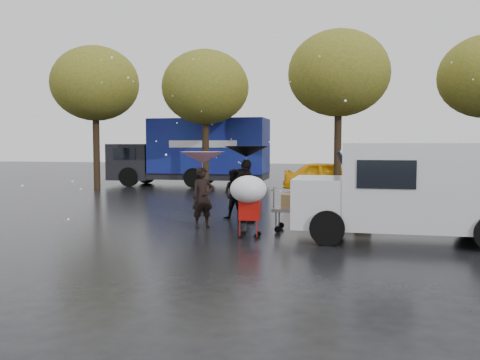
% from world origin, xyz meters
% --- Properties ---
extents(ground, '(90.00, 90.00, 0.00)m').
position_xyz_m(ground, '(0.00, 0.00, 0.00)').
color(ground, black).
rests_on(ground, ground).
extents(person_pink, '(0.69, 0.64, 1.58)m').
position_xyz_m(person_pink, '(-0.72, 0.07, 0.79)').
color(person_pink, black).
rests_on(person_pink, ground).
extents(person_middle, '(0.79, 0.66, 1.47)m').
position_xyz_m(person_middle, '(-0.18, 1.55, 0.73)').
color(person_middle, black).
rests_on(person_middle, ground).
extents(person_black, '(1.10, 0.94, 1.77)m').
position_xyz_m(person_black, '(0.24, 1.08, 0.88)').
color(person_black, black).
rests_on(person_black, ground).
extents(umbrella_pink, '(1.15, 1.15, 1.98)m').
position_xyz_m(umbrella_pink, '(-0.72, 0.07, 1.83)').
color(umbrella_pink, '#4C4C4C').
rests_on(umbrella_pink, ground).
extents(umbrella_black, '(1.22, 1.22, 2.13)m').
position_xyz_m(umbrella_black, '(0.24, 1.08, 1.98)').
color(umbrella_black, '#4C4C4C').
rests_on(umbrella_black, ground).
extents(vendor_cart, '(1.52, 0.80, 1.27)m').
position_xyz_m(vendor_cart, '(1.99, 0.02, 0.73)').
color(vendor_cart, slate).
rests_on(vendor_cart, ground).
extents(shopping_cart, '(0.84, 0.84, 1.46)m').
position_xyz_m(shopping_cart, '(0.77, -1.23, 1.06)').
color(shopping_cart, '#B7100A').
rests_on(shopping_cart, ground).
extents(white_van, '(4.91, 2.18, 2.20)m').
position_xyz_m(white_van, '(4.39, -0.66, 1.16)').
color(white_van, silver).
rests_on(white_van, ground).
extents(blue_truck, '(8.30, 2.60, 3.50)m').
position_xyz_m(blue_truck, '(-4.97, 12.92, 1.76)').
color(blue_truck, navy).
rests_on(blue_truck, ground).
extents(box_ground_near, '(0.46, 0.38, 0.39)m').
position_xyz_m(box_ground_near, '(3.39, 1.34, 0.20)').
color(box_ground_near, olive).
rests_on(box_ground_near, ground).
extents(box_ground_far, '(0.50, 0.42, 0.35)m').
position_xyz_m(box_ground_far, '(3.00, 2.20, 0.17)').
color(box_ground_far, olive).
rests_on(box_ground_far, ground).
extents(yellow_taxi, '(4.27, 1.91, 1.42)m').
position_xyz_m(yellow_taxi, '(2.13, 10.74, 0.71)').
color(yellow_taxi, '#FFB30D').
rests_on(yellow_taxi, ground).
extents(tree_row, '(21.60, 4.40, 7.12)m').
position_xyz_m(tree_row, '(-0.47, 10.00, 5.02)').
color(tree_row, black).
rests_on(tree_row, ground).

